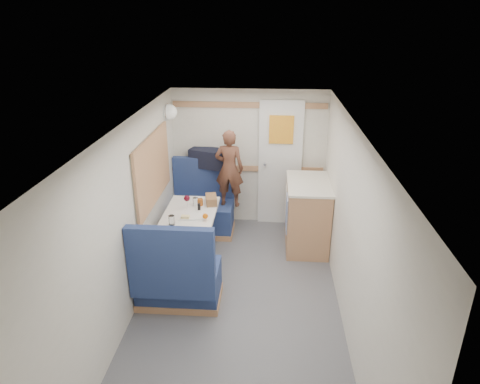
# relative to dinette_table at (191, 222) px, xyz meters

# --- Properties ---
(floor) EXTENTS (4.50, 4.50, 0.00)m
(floor) POSITION_rel_dinette_table_xyz_m (0.65, -1.00, -0.57)
(floor) COLOR #515156
(floor) RESTS_ON ground
(ceiling) EXTENTS (4.50, 4.50, 0.00)m
(ceiling) POSITION_rel_dinette_table_xyz_m (0.65, -1.00, 1.43)
(ceiling) COLOR silver
(ceiling) RESTS_ON wall_back
(wall_back) EXTENTS (2.20, 0.02, 2.00)m
(wall_back) POSITION_rel_dinette_table_xyz_m (0.65, 1.25, 0.43)
(wall_back) COLOR silver
(wall_back) RESTS_ON floor
(wall_left) EXTENTS (0.02, 4.50, 2.00)m
(wall_left) POSITION_rel_dinette_table_xyz_m (-0.45, -1.00, 0.43)
(wall_left) COLOR silver
(wall_left) RESTS_ON floor
(wall_right) EXTENTS (0.02, 4.50, 2.00)m
(wall_right) POSITION_rel_dinette_table_xyz_m (1.75, -1.00, 0.43)
(wall_right) COLOR silver
(wall_right) RESTS_ON floor
(oak_trim_low) EXTENTS (2.15, 0.02, 0.08)m
(oak_trim_low) POSITION_rel_dinette_table_xyz_m (0.65, 1.23, 0.28)
(oak_trim_low) COLOR #B07A4F
(oak_trim_low) RESTS_ON wall_back
(oak_trim_high) EXTENTS (2.15, 0.02, 0.08)m
(oak_trim_high) POSITION_rel_dinette_table_xyz_m (0.65, 1.23, 1.21)
(oak_trim_high) COLOR #B07A4F
(oak_trim_high) RESTS_ON wall_back
(side_window) EXTENTS (0.04, 1.30, 0.72)m
(side_window) POSITION_rel_dinette_table_xyz_m (-0.43, 0.00, 0.68)
(side_window) COLOR #B2BFA2
(side_window) RESTS_ON wall_left
(rear_door) EXTENTS (0.62, 0.12, 1.86)m
(rear_door) POSITION_rel_dinette_table_xyz_m (1.10, 1.22, 0.41)
(rear_door) COLOR white
(rear_door) RESTS_ON wall_back
(dinette_table) EXTENTS (0.62, 0.92, 0.72)m
(dinette_table) POSITION_rel_dinette_table_xyz_m (0.00, 0.00, 0.00)
(dinette_table) COLOR white
(dinette_table) RESTS_ON floor
(bench_far) EXTENTS (0.90, 0.59, 1.05)m
(bench_far) POSITION_rel_dinette_table_xyz_m (-0.00, 0.86, -0.27)
(bench_far) COLOR navy
(bench_far) RESTS_ON floor
(bench_near) EXTENTS (0.90, 0.59, 1.05)m
(bench_near) POSITION_rel_dinette_table_xyz_m (-0.00, -0.86, -0.27)
(bench_near) COLOR navy
(bench_near) RESTS_ON floor
(ledge) EXTENTS (0.90, 0.14, 0.04)m
(ledge) POSITION_rel_dinette_table_xyz_m (-0.00, 1.12, 0.31)
(ledge) COLOR #B07A4F
(ledge) RESTS_ON bench_far
(dome_light) EXTENTS (0.20, 0.20, 0.20)m
(dome_light) POSITION_rel_dinette_table_xyz_m (-0.39, 0.85, 1.18)
(dome_light) COLOR white
(dome_light) RESTS_ON wall_left
(galley_counter) EXTENTS (0.57, 0.92, 0.92)m
(galley_counter) POSITION_rel_dinette_table_xyz_m (1.47, 0.55, -0.10)
(galley_counter) COLOR #B07A4F
(galley_counter) RESTS_ON floor
(person) EXTENTS (0.42, 0.29, 1.08)m
(person) POSITION_rel_dinette_table_xyz_m (0.40, 0.81, 0.43)
(person) COLOR brown
(person) RESTS_ON bench_far
(duffel_bag) EXTENTS (0.60, 0.41, 0.26)m
(duffel_bag) POSITION_rel_dinette_table_xyz_m (0.09, 1.12, 0.47)
(duffel_bag) COLOR black
(duffel_bag) RESTS_ON ledge
(tray) EXTENTS (0.33, 0.41, 0.02)m
(tray) POSITION_rel_dinette_table_xyz_m (0.03, -0.08, 0.16)
(tray) COLOR white
(tray) RESTS_ON dinette_table
(orange_fruit) EXTENTS (0.07, 0.07, 0.07)m
(orange_fruit) POSITION_rel_dinette_table_xyz_m (0.22, -0.23, 0.20)
(orange_fruit) COLOR #EB4F0A
(orange_fruit) RESTS_ON tray
(cheese_block) EXTENTS (0.10, 0.06, 0.03)m
(cheese_block) POSITION_rel_dinette_table_xyz_m (-0.01, -0.24, 0.19)
(cheese_block) COLOR #D5BF7B
(cheese_block) RESTS_ON tray
(wine_glass) EXTENTS (0.08, 0.08, 0.17)m
(wine_glass) POSITION_rel_dinette_table_xyz_m (-0.05, 0.08, 0.28)
(wine_glass) COLOR white
(wine_glass) RESTS_ON dinette_table
(tumbler_left) EXTENTS (0.07, 0.07, 0.11)m
(tumbler_left) POSITION_rel_dinette_table_xyz_m (-0.15, -0.38, 0.21)
(tumbler_left) COLOR white
(tumbler_left) RESTS_ON dinette_table
(tumbler_right) EXTENTS (0.07, 0.07, 0.12)m
(tumbler_right) POSITION_rel_dinette_table_xyz_m (0.04, 0.14, 0.21)
(tumbler_right) COLOR silver
(tumbler_right) RESTS_ON dinette_table
(beer_glass) EXTENTS (0.07, 0.07, 0.11)m
(beer_glass) POSITION_rel_dinette_table_xyz_m (0.10, 0.13, 0.21)
(beer_glass) COLOR #914715
(beer_glass) RESTS_ON dinette_table
(pepper_grinder) EXTENTS (0.04, 0.04, 0.10)m
(pepper_grinder) POSITION_rel_dinette_table_xyz_m (0.11, 0.00, 0.20)
(pepper_grinder) COLOR black
(pepper_grinder) RESTS_ON dinette_table
(bread_loaf) EXTENTS (0.18, 0.27, 0.10)m
(bread_loaf) POSITION_rel_dinette_table_xyz_m (0.22, 0.24, 0.20)
(bread_loaf) COLOR olive
(bread_loaf) RESTS_ON dinette_table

